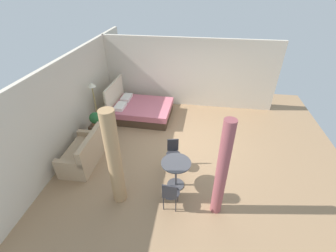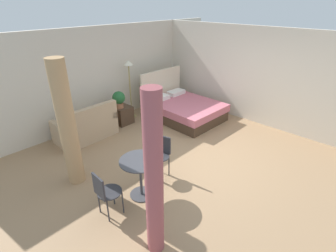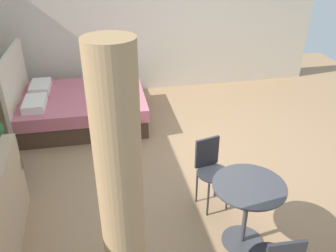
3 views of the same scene
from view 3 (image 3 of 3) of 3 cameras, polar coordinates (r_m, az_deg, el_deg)
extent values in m
cube|color=#9E7A56|center=(5.32, 3.86, -4.38)|extent=(8.25, 9.50, 0.02)
cube|color=beige|center=(7.19, -1.58, 16.05)|extent=(0.12, 6.50, 2.63)
cube|color=#473323|center=(6.27, -13.20, 1.96)|extent=(1.63, 2.03, 0.29)
cube|color=#C66675|center=(6.16, -13.46, 4.04)|extent=(1.67, 2.07, 0.21)
cube|color=beige|center=(6.22, -23.19, 5.21)|extent=(1.64, 0.10, 1.30)
cube|color=white|center=(5.87, -20.68, 3.43)|extent=(0.58, 0.33, 0.12)
cube|color=white|center=(6.50, -19.87, 6.00)|extent=(0.58, 0.33, 0.12)
cube|color=tan|center=(3.83, -25.30, -9.64)|extent=(1.47, 0.16, 0.48)
cylinder|color=#3F3F44|center=(4.03, 11.80, -17.61)|extent=(0.43, 0.43, 0.02)
cylinder|color=#3F3F44|center=(3.79, 12.35, -13.86)|extent=(0.05, 0.05, 0.73)
cylinder|color=#3F3F44|center=(3.55, 12.98, -9.36)|extent=(0.72, 0.72, 0.02)
cylinder|color=#2D2D33|center=(4.12, 6.47, -11.68)|extent=(0.02, 0.02, 0.46)
cylinder|color=#2D2D33|center=(4.24, 9.57, -10.62)|extent=(0.02, 0.02, 0.46)
cylinder|color=#2D2D33|center=(4.29, 4.66, -9.65)|extent=(0.02, 0.02, 0.46)
cylinder|color=#2D2D33|center=(4.40, 7.67, -8.70)|extent=(0.02, 0.02, 0.46)
cylinder|color=#2D2D33|center=(4.11, 7.30, -7.52)|extent=(0.45, 0.45, 0.02)
cube|color=#2D2D33|center=(4.11, 6.30, -4.18)|extent=(0.10, 0.30, 0.37)
cylinder|color=tan|center=(2.54, -7.40, -13.19)|extent=(0.31, 0.31, 2.40)
camera|label=1|loc=(2.84, 131.47, 17.17)|focal=24.75mm
camera|label=2|loc=(4.22, 79.60, 10.74)|focal=27.38mm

